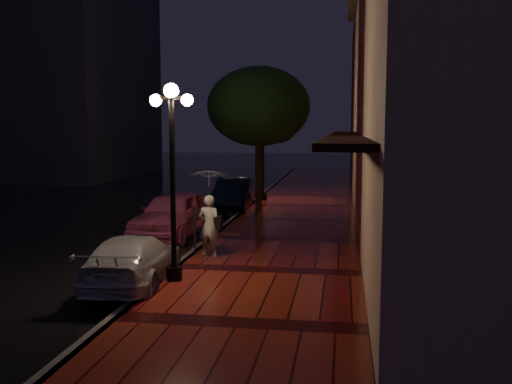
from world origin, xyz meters
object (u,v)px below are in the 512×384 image
Objects in this scene: street_tree at (259,109)px; navy_car at (234,194)px; pink_car at (174,214)px; streetlamp_near at (172,170)px; streetlamp_far at (263,147)px; silver_car at (133,260)px; parking_meter at (195,226)px; woman_with_umbrella at (209,199)px.

street_tree is 1.40× the size of navy_car.
pink_car is (-2.00, -5.31, -3.51)m from street_tree.
streetlamp_near is 1.00× the size of streetlamp_far.
pink_car is 6.26m from navy_car.
silver_car is (0.00, -11.88, -0.12)m from navy_car.
pink_car is at bearing 106.73° from parking_meter.
streetlamp_near is 1.87× the size of woman_with_umbrella.
street_tree is 4.52× the size of parking_meter.
parking_meter is (-0.45, 0.23, -0.74)m from woman_with_umbrella.
street_tree reaches higher than streetlamp_near.
streetlamp_far is at bearing -82.01° from woman_with_umbrella.
streetlamp_near reaches higher than silver_car.
streetlamp_far is 14.17m from silver_car.
streetlamp_near is at bearing 90.53° from woman_with_umbrella.
pink_car is 1.11× the size of silver_car.
silver_car is (0.79, -5.67, -0.17)m from pink_car.
streetlamp_far reaches higher than pink_car.
navy_car is 3.23× the size of parking_meter.
woman_with_umbrella is (1.20, 2.32, 1.10)m from silver_car.
street_tree is 3.87m from navy_car.
street_tree is 9.04m from woman_with_umbrella.
pink_car is 3.49m from parking_meter.
street_tree reaches higher than pink_car.
silver_car is 1.70× the size of woman_with_umbrella.
streetlamp_near is 2.24m from silver_car.
streetlamp_far is 0.74× the size of street_tree.
street_tree is 1.34× the size of pink_car.
streetlamp_near is 12.08m from navy_car.
street_tree is at bearing -85.09° from streetlamp_far.
parking_meter is (-0.46, -8.44, -3.32)m from street_tree.
streetlamp_near is at bearing 175.01° from silver_car.
silver_car is 3.05× the size of parking_meter.
streetlamp_near reaches higher than pink_car.
navy_car reaches higher than silver_car.
woman_with_umbrella is at bearing -86.22° from navy_car.
parking_meter is (0.75, 2.55, 0.36)m from silver_car.
pink_car is 1.05× the size of navy_car.
street_tree reaches higher than parking_meter.
parking_meter is (1.54, -3.12, 0.19)m from pink_car.
streetlamp_far is 1.10× the size of silver_car.
streetlamp_far reaches higher than navy_car.
streetlamp_near reaches higher than woman_with_umbrella.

